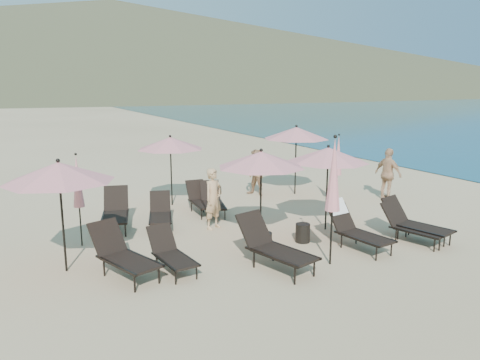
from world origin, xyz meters
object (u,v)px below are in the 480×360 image
umbrella_open_4 (296,133)px  lounger_6 (115,211)px  lounger_1 (171,253)px  lounger_3 (354,227)px  beachgoer_a (214,199)px  lounger_2 (273,245)px  lounger_5 (411,225)px  umbrella_open_1 (261,160)px  lounger_0 (122,253)px  lounger_7 (160,212)px  umbrella_closed_1 (338,156)px  umbrella_open_2 (328,155)px  beachgoer_b (257,173)px  umbrella_open_3 (170,143)px  side_table_0 (264,241)px  lounger_9 (212,200)px  lounger_8 (201,199)px  umbrella_closed_0 (334,176)px  beachgoer_c (388,174)px  lounger_4 (414,222)px  umbrella_closed_2 (78,182)px

umbrella_open_4 → lounger_6: bearing=-169.7°
lounger_1 → lounger_3: lounger_3 is taller
umbrella_open_4 → beachgoer_a: size_ratio=1.48×
lounger_2 → lounger_5: lounger_2 is taller
umbrella_open_1 → lounger_0: bearing=-169.5°
lounger_5 → lounger_7: (-5.14, 3.94, -0.02)m
lounger_1 → lounger_2: 2.14m
lounger_6 → umbrella_closed_1: (6.87, -0.71, 1.12)m
umbrella_open_2 → umbrella_closed_1: size_ratio=0.99×
lounger_2 → lounger_3: (2.36, 0.23, 0.01)m
beachgoer_b → umbrella_open_3: bearing=-122.0°
lounger_3 → umbrella_open_1: size_ratio=0.77×
lounger_5 → side_table_0: lounger_5 is taller
lounger_3 → lounger_9: size_ratio=1.06×
lounger_5 → umbrella_open_3: bearing=108.8°
lounger_8 → beachgoer_a: bearing=-96.7°
lounger_9 → beachgoer_a: size_ratio=1.01×
lounger_5 → umbrella_open_2: (-1.25, 1.75, 1.59)m
umbrella_closed_0 → side_table_0: (-0.84, 1.44, -1.75)m
lounger_6 → lounger_8: 2.67m
lounger_3 → lounger_9: lounger_3 is taller
lounger_9 → umbrella_open_2: size_ratio=0.73×
lounger_3 → lounger_7: bearing=126.4°
lounger_0 → side_table_0: lounger_0 is taller
umbrella_open_2 → beachgoer_a: size_ratio=1.39×
umbrella_closed_1 → beachgoer_c: bearing=-4.8°
umbrella_open_2 → umbrella_closed_0: size_ratio=0.81×
lounger_8 → umbrella_open_3: (-0.50, 1.27, 1.58)m
umbrella_open_4 → umbrella_closed_0: size_ratio=0.87×
lounger_0 → lounger_4: size_ratio=1.03×
beachgoer_c → umbrella_open_3: bearing=60.4°
lounger_5 → lounger_7: bearing=127.2°
lounger_8 → lounger_2: bearing=-89.9°
lounger_3 → lounger_9: (-1.84, 4.21, -0.09)m
umbrella_closed_2 → lounger_9: bearing=16.4°
lounger_4 → beachgoer_c: size_ratio=1.05×
lounger_5 → lounger_8: size_ratio=1.06×
beachgoer_c → beachgoer_b: bearing=46.5°
lounger_0 → lounger_7: size_ratio=1.17×
lounger_1 → lounger_4: lounger_4 is taller
lounger_6 → lounger_4: bearing=-19.0°
lounger_5 → lounger_3: bearing=153.7°
umbrella_open_3 → lounger_1: bearing=-108.7°
lounger_2 → beachgoer_b: size_ratio=1.23×
lounger_6 → umbrella_open_2: bearing=-12.9°
lounger_4 → beachgoer_b: (-1.19, 5.96, 0.34)m
lounger_0 → umbrella_closed_0: umbrella_closed_0 is taller
umbrella_closed_0 → beachgoer_a: umbrella_closed_0 is taller
lounger_4 → umbrella_closed_2: bearing=141.5°
lounger_1 → lounger_2: lounger_2 is taller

